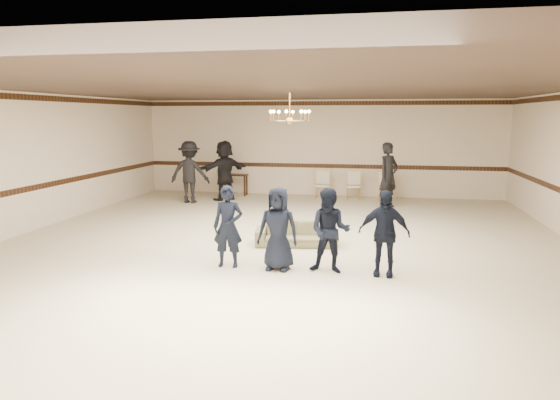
{
  "coord_description": "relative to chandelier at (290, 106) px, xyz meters",
  "views": [
    {
      "loc": [
        1.86,
        -9.88,
        2.65
      ],
      "look_at": [
        0.07,
        -0.5,
        1.06
      ],
      "focal_mm": 32.21,
      "sensor_mm": 36.0,
      "label": 1
    }
  ],
  "objects": [
    {
      "name": "chandelier",
      "position": [
        0.0,
        0.0,
        0.0
      ],
      "size": [
        0.94,
        0.94,
        0.89
      ],
      "primitive_type": null,
      "color": "gold",
      "rests_on": "ceiling"
    },
    {
      "name": "adult_mid",
      "position": [
        -2.86,
        4.41,
        -1.92
      ],
      "size": [
        1.6,
        1.69,
        1.91
      ],
      "primitive_type": "imported",
      "rotation": [
        0.0,
        0.0,
        3.98
      ],
      "color": "black",
      "rests_on": "floor"
    },
    {
      "name": "adult_right",
      "position": [
        2.24,
        4.01,
        -1.92
      ],
      "size": [
        0.8,
        0.82,
        1.91
      ],
      "primitive_type": "imported",
      "rotation": [
        0.0,
        0.0,
        0.84
      ],
      "color": "black",
      "rests_on": "floor"
    },
    {
      "name": "banquet_chair_left",
      "position": [
        0.19,
        5.21,
        -2.42
      ],
      "size": [
        0.46,
        0.46,
        0.91
      ],
      "primitive_type": null,
      "rotation": [
        0.0,
        0.0,
        0.05
      ],
      "color": "beige",
      "rests_on": "floor"
    },
    {
      "name": "settee",
      "position": [
        0.29,
        -0.83,
        -2.63
      ],
      "size": [
        1.76,
        0.89,
        0.49
      ],
      "primitive_type": "imported",
      "rotation": [
        0.0,
        0.0,
        0.14
      ],
      "color": "#7E7D54",
      "rests_on": "floor"
    },
    {
      "name": "boy_d",
      "position": [
        2.04,
        -2.55,
        -2.15
      ],
      "size": [
        0.88,
        0.44,
        1.45
      ],
      "primitive_type": "imported",
      "rotation": [
        0.0,
        0.0,
        -0.1
      ],
      "color": "black",
      "rests_on": "floor"
    },
    {
      "name": "boy_b",
      "position": [
        0.24,
        -2.55,
        -2.15
      ],
      "size": [
        0.74,
        0.51,
        1.45
      ],
      "primitive_type": "imported",
      "rotation": [
        0.0,
        0.0,
        -0.07
      ],
      "color": "black",
      "rests_on": "floor"
    },
    {
      "name": "crown_molding",
      "position": [
        0.0,
        5.99,
        0.21
      ],
      "size": [
        12.0,
        0.02,
        0.14
      ],
      "primitive_type": "cube",
      "color": "#3B1F11",
      "rests_on": "wall_back"
    },
    {
      "name": "banquet_chair_right",
      "position": [
        2.19,
        5.21,
        -2.42
      ],
      "size": [
        0.48,
        0.48,
        0.91
      ],
      "primitive_type": null,
      "rotation": [
        0.0,
        0.0,
        -0.09
      ],
      "color": "beige",
      "rests_on": "floor"
    },
    {
      "name": "console_table",
      "position": [
        -2.81,
        5.41,
        -2.51
      ],
      "size": [
        0.89,
        0.44,
        0.72
      ],
      "primitive_type": "cube",
      "rotation": [
        0.0,
        0.0,
        -0.09
      ],
      "color": "black",
      "rests_on": "floor"
    },
    {
      "name": "room",
      "position": [
        0.0,
        -1.0,
        -1.28
      ],
      "size": [
        12.01,
        14.01,
        3.21
      ],
      "color": "beige",
      "rests_on": "ground"
    },
    {
      "name": "boy_a",
      "position": [
        -0.66,
        -2.55,
        -2.15
      ],
      "size": [
        0.55,
        0.37,
        1.45
      ],
      "primitive_type": "imported",
      "rotation": [
        0.0,
        0.0,
        0.05
      ],
      "color": "black",
      "rests_on": "floor"
    },
    {
      "name": "banquet_chair_mid",
      "position": [
        1.19,
        5.21,
        -2.42
      ],
      "size": [
        0.47,
        0.47,
        0.91
      ],
      "primitive_type": null,
      "rotation": [
        0.0,
        0.0,
        0.08
      ],
      "color": "beige",
      "rests_on": "floor"
    },
    {
      "name": "chair_rail",
      "position": [
        0.0,
        5.99,
        -1.88
      ],
      "size": [
        12.0,
        0.02,
        0.14
      ],
      "primitive_type": "cube",
      "color": "#3B1F11",
      "rests_on": "wall_back"
    },
    {
      "name": "boy_c",
      "position": [
        1.14,
        -2.55,
        -2.15
      ],
      "size": [
        0.75,
        0.61,
        1.45
      ],
      "primitive_type": "imported",
      "rotation": [
        0.0,
        0.0,
        -0.09
      ],
      "color": "black",
      "rests_on": "floor"
    },
    {
      "name": "adult_left",
      "position": [
        -3.76,
        3.71,
        -1.92
      ],
      "size": [
        1.24,
        0.73,
        1.91
      ],
      "primitive_type": "imported",
      "rotation": [
        0.0,
        0.0,
        3.16
      ],
      "color": "black",
      "rests_on": "floor"
    }
  ]
}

